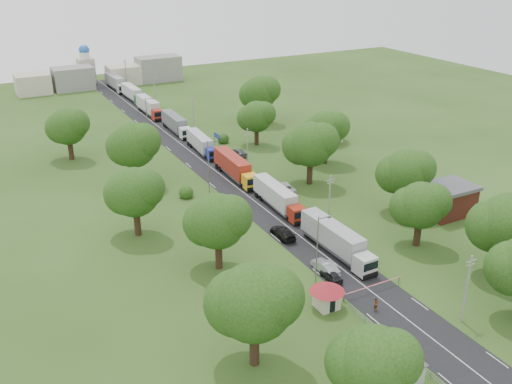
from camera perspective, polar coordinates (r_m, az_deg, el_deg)
ground at (r=94.65m, az=2.04°, el=-2.61°), size 260.00×260.00×0.00m
road at (r=110.89m, az=-3.13°, el=1.38°), size 8.00×200.00×0.04m
boom_barrier at (r=75.65m, az=10.76°, el=-9.51°), size 9.22×0.35×1.18m
guard_booth at (r=71.89m, az=7.11°, el=-9.94°), size 4.40×4.40×3.45m
kiosk at (r=63.47m, az=15.28°, el=-16.93°), size 2.30×2.30×2.41m
guard_rail at (r=68.09m, az=13.55°, el=-14.88°), size 0.10×17.00×1.70m
info_sign at (r=124.74m, az=-3.93°, el=5.36°), size 0.12×3.10×4.10m
pole_0 at (r=71.96m, az=20.32°, el=-8.98°), size 1.60×0.24×9.00m
pole_1 at (r=90.09m, az=7.34°, el=-0.91°), size 1.60×0.24×9.00m
pole_2 at (r=112.35m, az=-0.85°, el=4.26°), size 1.60×0.24×9.00m
pole_3 at (r=136.73m, az=-6.29°, el=7.63°), size 1.60×0.24×9.00m
pole_4 at (r=162.29m, az=-10.09°, el=9.91°), size 1.60×0.24×9.00m
pole_5 at (r=188.54m, az=-12.88°, el=11.54°), size 1.60×0.24×9.00m
lamp_0 at (r=74.57m, az=6.23°, el=-5.55°), size 2.03×0.22×10.00m
lamp_1 at (r=102.60m, az=-4.71°, el=2.81°), size 2.03×0.22×10.00m
lamp_2 at (r=133.96m, az=-10.80°, el=7.41°), size 2.03×0.22×10.00m
tree_1 at (r=82.14m, az=23.92°, el=-2.92°), size 9.60×9.60×12.05m
tree_2 at (r=86.88m, az=16.11°, el=-1.25°), size 8.00×8.00×10.10m
tree_3 at (r=97.15m, az=14.73°, el=1.95°), size 8.80×8.80×11.07m
tree_4 at (r=106.08m, az=5.45°, el=4.80°), size 9.60×9.60×12.05m
tree_5 at (r=117.40m, az=7.00°, el=6.24°), size 8.80×8.80×11.07m
tree_6 at (r=127.93m, az=0.02°, el=7.56°), size 8.00×8.00×10.10m
tree_7 at (r=144.55m, az=0.37°, el=9.92°), size 9.60×9.60×12.05m
tree_8 at (r=55.22m, az=11.63°, el=-16.31°), size 8.00×8.00×10.10m
tree_9 at (r=59.64m, az=-0.26°, el=-10.89°), size 9.60×9.60×12.05m
tree_10 at (r=77.45m, az=-3.90°, el=-2.90°), size 8.80×8.80×11.07m
tree_11 at (r=88.26m, az=-12.09°, el=0.01°), size 8.80×8.80×11.07m
tree_12 at (r=107.62m, az=-12.17°, el=4.64°), size 9.60×9.60×12.05m
tree_13 at (r=124.90m, az=-18.34°, el=6.27°), size 8.80×8.80×11.07m
house_brick at (r=100.19m, az=18.60°, el=-0.71°), size 8.60×6.60×5.20m
house_cream at (r=132.12m, az=6.88°, el=6.57°), size 10.08×10.08×5.80m
distant_town at (r=192.36m, az=-14.67°, el=11.24°), size 52.00×8.00×8.00m
church at (r=198.68m, az=-16.65°, el=11.96°), size 5.00×5.00×12.30m
truck_0 at (r=83.72m, az=8.05°, el=-4.76°), size 2.90×15.58×4.32m
truck_1 at (r=97.14m, az=2.18°, el=-0.51°), size 2.94×14.60×4.04m
truck_2 at (r=110.22m, az=-2.17°, el=2.53°), size 3.14×15.42×4.26m
truck_3 at (r=124.95m, az=-5.49°, el=4.86°), size 3.05×13.73×3.79m
truck_4 at (r=139.71m, az=-8.05°, el=6.79°), size 2.78×14.61×4.05m
truck_5 at (r=155.95m, az=-10.63°, el=8.40°), size 2.76×15.12×4.19m
truck_6 at (r=172.09m, az=-12.25°, el=9.63°), size 2.70×14.44×4.00m
truck_7 at (r=186.81m, az=-13.85°, el=10.60°), size 3.05×15.60×4.32m
car_lane_front at (r=78.21m, az=7.51°, el=-8.28°), size 1.57×3.90×1.33m
car_lane_mid at (r=79.71m, az=6.93°, el=-7.45°), size 1.78×5.02×1.65m
car_lane_rear at (r=88.24m, az=2.70°, el=-4.09°), size 2.33×5.51×1.59m
car_verge_near at (r=104.49m, az=2.92°, el=0.44°), size 3.53×6.05×1.58m
car_verge_far at (r=122.50m, az=-1.79°, el=3.98°), size 2.40×4.94×1.62m
pedestrian_near at (r=72.95m, az=11.89°, el=-11.00°), size 0.69×0.52×1.72m
pedestrian_booth at (r=73.41m, az=7.22°, el=-10.42°), size 0.84×0.96×1.66m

